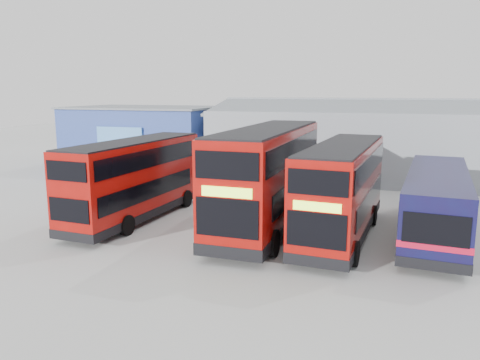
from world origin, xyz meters
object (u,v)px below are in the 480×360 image
double_decker_centre (268,179)px  double_decker_right (342,191)px  double_decker_left (135,181)px  office_block (146,137)px  panel_van (119,158)px  maintenance_shed (419,143)px  single_decker_blue (436,204)px

double_decker_centre → double_decker_right: double_decker_centre is taller
double_decker_left → double_decker_right: bearing=-174.7°
office_block → double_decker_left: size_ratio=1.27×
double_decker_centre → office_block: bearing=135.7°
double_decker_right → panel_van: bearing=153.3°
panel_van → double_decker_right: bearing=-26.0°
office_block → maintenance_shed: size_ratio=0.40×
double_decker_right → panel_van: (-18.28, 10.92, -0.81)m
maintenance_shed → single_decker_blue: size_ratio=2.76×
maintenance_shed → double_decker_left: 22.30m
double_decker_centre → panel_van: (-14.78, 10.49, -1.11)m
office_block → panel_van: size_ratio=2.30×
panel_van → maintenance_shed: bearing=20.0°
office_block → panel_van: office_block is taller
office_block → double_decker_right: (18.09, -14.95, -0.50)m
maintenance_shed → single_decker_blue: (0.09, -15.56, -1.14)m
double_decker_centre → panel_van: double_decker_centre is taller
maintenance_shed → double_decker_right: maintenance_shed is taller
maintenance_shed → single_decker_blue: maintenance_shed is taller
double_decker_left → double_decker_right: 10.17m
office_block → double_decker_right: size_ratio=1.22×
double_decker_centre → double_decker_right: size_ratio=1.13×
office_block → double_decker_centre: (14.59, -14.51, -0.21)m
double_decker_left → panel_van: 13.90m
double_decker_left → office_block: bearing=-59.1°
office_block → single_decker_blue: (22.09, -13.56, -1.11)m
maintenance_shed → panel_van: (-22.19, -6.03, -1.33)m
double_decker_left → double_decker_right: double_decker_right is taller
office_block → single_decker_blue: office_block is taller
double_decker_right → single_decker_blue: (4.00, 1.39, -0.62)m
maintenance_shed → single_decker_blue: bearing=-89.7°
double_decker_right → panel_van: double_decker_right is taller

